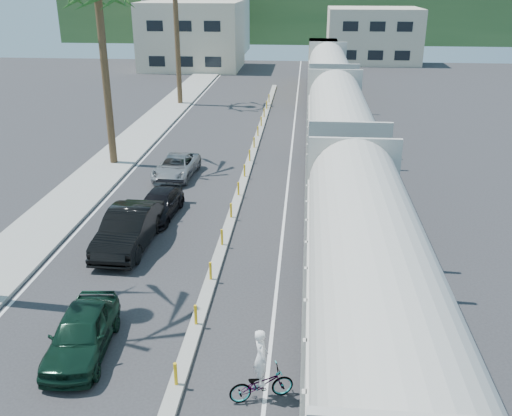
{
  "coord_description": "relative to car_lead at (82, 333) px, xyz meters",
  "views": [
    {
      "loc": [
        3.35,
        -10.65,
        10.68
      ],
      "look_at": [
        1.47,
        10.7,
        2.0
      ],
      "focal_mm": 40.0,
      "sensor_mm": 36.0,
      "label": 1
    }
  ],
  "objects": [
    {
      "name": "sidewalk",
      "position": [
        -5.31,
        21.6,
        -0.63
      ],
      "size": [
        3.0,
        90.0,
        0.15
      ],
      "primitive_type": "cube",
      "color": "gray",
      "rests_on": "ground"
    },
    {
      "name": "rails",
      "position": [
        8.19,
        24.6,
        -0.67
      ],
      "size": [
        1.56,
        100.0,
        0.06
      ],
      "color": "black",
      "rests_on": "ground"
    },
    {
      "name": "median",
      "position": [
        3.19,
        16.56,
        -0.62
      ],
      "size": [
        0.45,
        60.0,
        0.85
      ],
      "color": "gray",
      "rests_on": "ground"
    },
    {
      "name": "lane_markings",
      "position": [
        1.04,
        21.6,
        -0.7
      ],
      "size": [
        9.42,
        90.0,
        0.01
      ],
      "color": "silver",
      "rests_on": "ground"
    },
    {
      "name": "freight_train",
      "position": [
        8.19,
        18.53,
        2.2
      ],
      "size": [
        3.0,
        60.94,
        5.85
      ],
      "color": "#BAB7AA",
      "rests_on": "ground"
    },
    {
      "name": "buildings",
      "position": [
        -3.22,
        68.26,
        3.66
      ],
      "size": [
        38.0,
        27.0,
        10.0
      ],
      "color": "beige",
      "rests_on": "ground"
    },
    {
      "name": "hillside",
      "position": [
        3.19,
        96.6,
        5.3
      ],
      "size": [
        80.0,
        20.0,
        12.0
      ],
      "primitive_type": "cube",
      "color": "#385628",
      "rests_on": "ground"
    },
    {
      "name": "car_lead",
      "position": [
        0.0,
        0.0,
        0.0
      ],
      "size": [
        2.34,
        4.4,
        1.4
      ],
      "primitive_type": "imported",
      "rotation": [
        0.0,
        0.0,
        0.08
      ],
      "color": "black",
      "rests_on": "ground"
    },
    {
      "name": "car_second",
      "position": [
        -0.75,
        7.33,
        0.14
      ],
      "size": [
        2.07,
        5.2,
        1.68
      ],
      "primitive_type": "imported",
      "rotation": [
        0.0,
        0.0,
        -0.03
      ],
      "color": "black",
      "rests_on": "ground"
    },
    {
      "name": "car_third",
      "position": [
        -0.31,
        10.76,
        -0.09
      ],
      "size": [
        2.26,
        4.41,
        1.22
      ],
      "primitive_type": "imported",
      "rotation": [
        0.0,
        0.0,
        -0.07
      ],
      "color": "black",
      "rests_on": "ground"
    },
    {
      "name": "car_rear",
      "position": [
        -0.76,
        16.6,
        -0.08
      ],
      "size": [
        2.6,
        4.69,
        1.23
      ],
      "primitive_type": "imported",
      "rotation": [
        0.0,
        0.0,
        -0.06
      ],
      "color": "#939598",
      "rests_on": "ground"
    },
    {
      "name": "cyclist",
      "position": [
        5.59,
        -1.58,
        -0.02
      ],
      "size": [
        1.77,
        2.19,
        2.19
      ],
      "rotation": [
        0.0,
        0.0,
        1.92
      ],
      "color": "#9EA0A5",
      "rests_on": "ground"
    }
  ]
}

